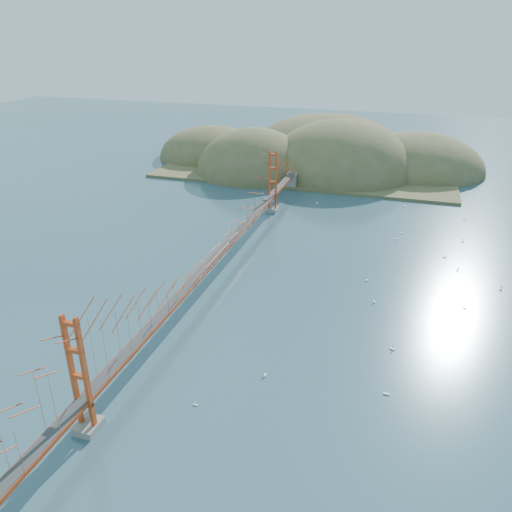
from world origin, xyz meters
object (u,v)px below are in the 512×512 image
(bridge, at_px, (213,233))
(sailboat_1, at_px, (464,308))
(sailboat_2, at_px, (386,393))
(sailboat_0, at_px, (265,374))

(bridge, distance_m, sailboat_1, 33.88)
(sailboat_2, bearing_deg, sailboat_1, 67.10)
(bridge, bearing_deg, sailboat_2, -35.25)
(sailboat_2, height_order, sailboat_0, sailboat_2)
(bridge, height_order, sailboat_2, bridge)
(sailboat_2, distance_m, sailboat_0, 12.08)
(bridge, xyz_separation_m, sailboat_2, (24.88, -17.58, -6.85))
(bridge, xyz_separation_m, sailboat_0, (12.82, -18.32, -6.86))
(bridge, relative_size, sailboat_1, 144.48)
(bridge, relative_size, sailboat_2, 132.70)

